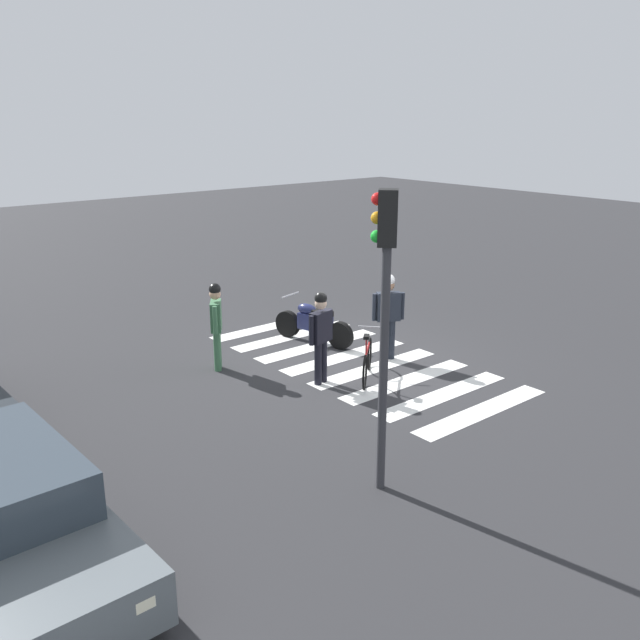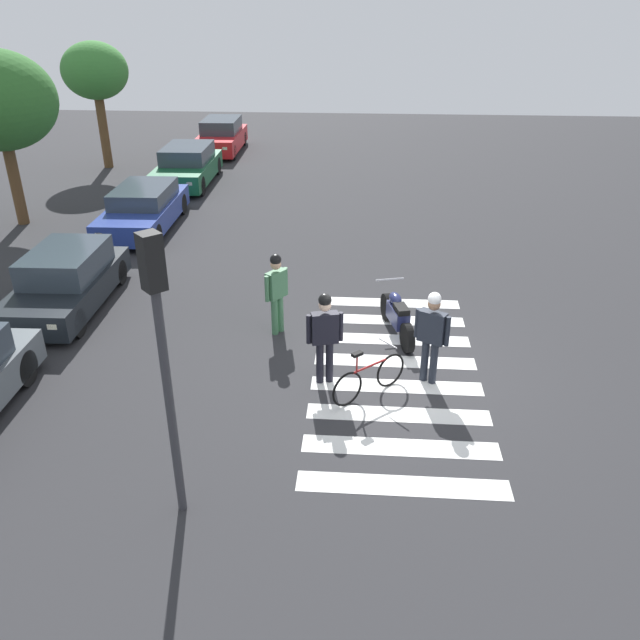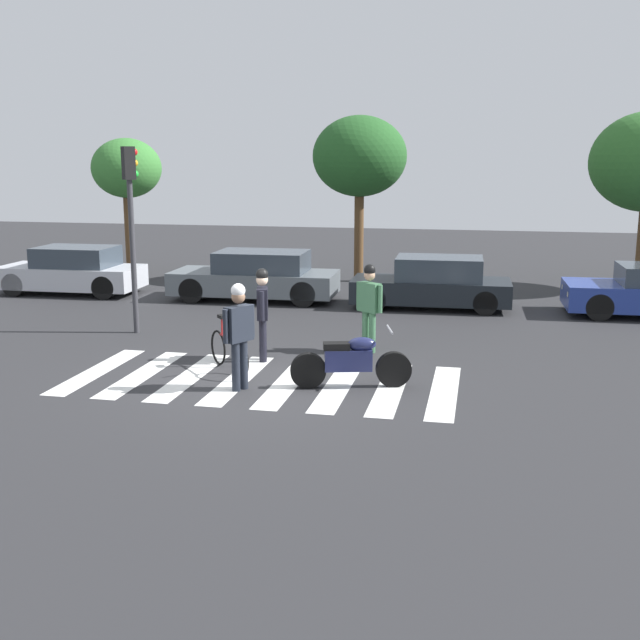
# 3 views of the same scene
# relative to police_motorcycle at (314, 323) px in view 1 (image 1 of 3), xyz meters

# --- Properties ---
(ground_plane) EXTENTS (60.00, 60.00, 0.00)m
(ground_plane) POSITION_rel_police_motorcycle_xyz_m (-1.57, 0.06, -0.45)
(ground_plane) COLOR #2B2B2D
(police_motorcycle) EXTENTS (2.03, 0.80, 1.02)m
(police_motorcycle) POSITION_rel_police_motorcycle_xyz_m (0.00, 0.00, 0.00)
(police_motorcycle) COLOR black
(police_motorcycle) RESTS_ON ground_plane
(leaning_bicycle) EXTENTS (1.15, 1.29, 0.99)m
(leaning_bicycle) POSITION_rel_police_motorcycle_xyz_m (-2.36, 0.58, -0.08)
(leaning_bicycle) COLOR black
(leaning_bicycle) RESTS_ON ground_plane
(officer_on_foot) EXTENTS (0.42, 0.60, 1.82)m
(officer_on_foot) POSITION_rel_police_motorcycle_xyz_m (-1.80, -0.52, 0.61)
(officer_on_foot) COLOR #1E232D
(officer_on_foot) RESTS_ON ground_plane
(officer_by_motorcycle) EXTENTS (0.32, 0.66, 1.80)m
(officer_by_motorcycle) POSITION_rel_police_motorcycle_xyz_m (-1.94, 1.40, 0.59)
(officer_by_motorcycle) COLOR black
(officer_by_motorcycle) RESTS_ON ground_plane
(pedestrian_bystander) EXTENTS (0.57, 0.44, 1.78)m
(pedestrian_bystander) POSITION_rel_police_motorcycle_xyz_m (-0.06, 2.52, 0.58)
(pedestrian_bystander) COLOR #3F724C
(pedestrian_bystander) RESTS_ON ground_plane
(crosswalk_stripes) EXTENTS (6.75, 3.15, 0.01)m
(crosswalk_stripes) POSITION_rel_police_motorcycle_xyz_m (-1.57, 0.06, -0.45)
(crosswalk_stripes) COLOR silver
(crosswalk_stripes) RESTS_ON ground_plane
(car_grey_coupe) EXTENTS (4.53, 1.88, 1.35)m
(car_grey_coupe) POSITION_rel_police_motorcycle_xyz_m (-3.91, 7.65, 0.20)
(car_grey_coupe) COLOR black
(car_grey_coupe) RESTS_ON ground_plane
(traffic_light_pole) EXTENTS (0.34, 0.34, 4.07)m
(traffic_light_pole) POSITION_rel_police_motorcycle_xyz_m (-5.38, 3.19, 2.29)
(traffic_light_pole) COLOR #38383D
(traffic_light_pole) RESTS_ON ground_plane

